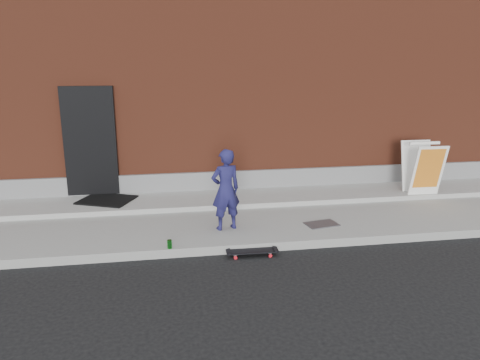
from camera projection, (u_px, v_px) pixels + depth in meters
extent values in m
plane|color=black|center=(237.00, 254.00, 7.57)|extent=(80.00, 80.00, 0.00)
cube|color=gray|center=(225.00, 219.00, 8.98)|extent=(20.00, 3.00, 0.15)
cube|color=gray|center=(219.00, 199.00, 9.81)|extent=(20.00, 1.20, 0.10)
cube|color=brown|center=(199.00, 77.00, 13.61)|extent=(20.00, 8.00, 5.00)
cube|color=slate|center=(216.00, 181.00, 10.29)|extent=(20.00, 0.10, 0.40)
cube|color=black|center=(90.00, 141.00, 9.63)|extent=(1.05, 0.12, 2.25)
imported|color=#1C1A4B|center=(226.00, 190.00, 8.07)|extent=(0.59, 0.46, 1.43)
cylinder|color=red|center=(268.00, 251.00, 7.61)|extent=(0.06, 0.03, 0.06)
cylinder|color=red|center=(270.00, 256.00, 7.44)|extent=(0.06, 0.03, 0.06)
cylinder|color=red|center=(234.00, 253.00, 7.53)|extent=(0.06, 0.03, 0.06)
cylinder|color=red|center=(235.00, 258.00, 7.36)|extent=(0.06, 0.03, 0.06)
cube|color=#A7A7AC|center=(269.00, 251.00, 7.51)|extent=(0.06, 0.18, 0.02)
cube|color=#A7A7AC|center=(235.00, 253.00, 7.44)|extent=(0.06, 0.18, 0.02)
cube|color=black|center=(252.00, 251.00, 7.47)|extent=(0.81, 0.23, 0.02)
cube|color=white|center=(428.00, 171.00, 9.72)|extent=(0.67, 0.31, 1.08)
cube|color=white|center=(416.00, 166.00, 10.18)|extent=(0.67, 0.31, 1.08)
cube|color=yellow|center=(429.00, 174.00, 9.70)|extent=(0.56, 0.24, 0.86)
cube|color=white|center=(425.00, 143.00, 9.81)|extent=(0.67, 0.07, 0.06)
cylinder|color=#197F20|center=(170.00, 244.00, 7.39)|extent=(0.09, 0.09, 0.14)
cube|color=black|center=(107.00, 200.00, 9.53)|extent=(1.26, 1.16, 0.03)
cube|color=#545459|center=(322.00, 224.00, 8.46)|extent=(0.63, 0.47, 0.02)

